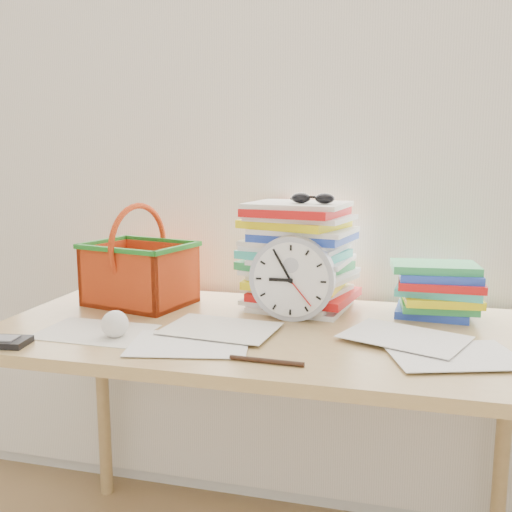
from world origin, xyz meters
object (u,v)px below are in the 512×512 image
(basket, at_px, (139,255))
(desk, at_px, (264,355))
(clock, at_px, (292,278))
(book_stack, at_px, (438,290))
(paper_stack, at_px, (299,256))

(basket, bearing_deg, desk, -5.86)
(clock, bearing_deg, book_stack, 18.79)
(paper_stack, bearing_deg, basket, -171.02)
(paper_stack, distance_m, basket, 0.47)
(desk, distance_m, basket, 0.50)
(paper_stack, height_order, basket, paper_stack)
(paper_stack, relative_size, clock, 1.36)
(desk, bearing_deg, paper_stack, 76.98)
(desk, height_order, clock, clock)
(clock, bearing_deg, basket, 173.09)
(paper_stack, xyz_separation_m, basket, (-0.47, -0.07, -0.01))
(desk, bearing_deg, book_stack, 26.51)
(paper_stack, bearing_deg, book_stack, -0.20)
(desk, height_order, paper_stack, paper_stack)
(desk, xyz_separation_m, basket, (-0.42, 0.15, 0.22))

